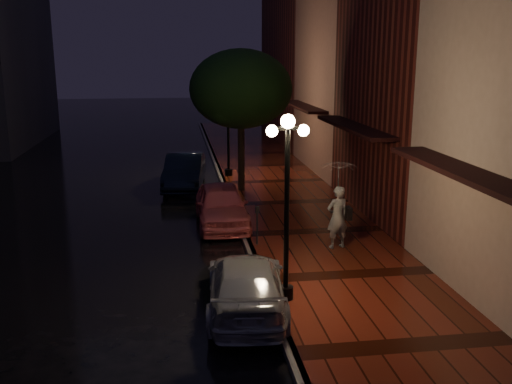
{
  "coord_description": "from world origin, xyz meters",
  "views": [
    {
      "loc": [
        -2.08,
        -17.16,
        5.74
      ],
      "look_at": [
        0.43,
        0.47,
        1.4
      ],
      "focal_mm": 40.0,
      "sensor_mm": 36.0,
      "label": 1
    }
  ],
  "objects_px": {
    "street_tree": "(241,91)",
    "parking_meter": "(257,222)",
    "silver_car": "(246,285)",
    "streetlamp_far": "(228,123)",
    "navy_car": "(185,171)",
    "streetlamp_near": "(287,197)",
    "woman_with_umbrella": "(338,191)",
    "pink_car": "(222,205)"
  },
  "relations": [
    {
      "from": "street_tree",
      "to": "navy_car",
      "type": "relative_size",
      "value": 1.29
    },
    {
      "from": "street_tree",
      "to": "woman_with_umbrella",
      "type": "distance_m",
      "value": 8.24
    },
    {
      "from": "streetlamp_far",
      "to": "pink_car",
      "type": "height_order",
      "value": "streetlamp_far"
    },
    {
      "from": "street_tree",
      "to": "pink_car",
      "type": "bearing_deg",
      "value": -105.21
    },
    {
      "from": "streetlamp_far",
      "to": "silver_car",
      "type": "xyz_separation_m",
      "value": [
        -0.95,
        -14.17,
        -1.97
      ]
    },
    {
      "from": "street_tree",
      "to": "woman_with_umbrella",
      "type": "height_order",
      "value": "street_tree"
    },
    {
      "from": "streetlamp_far",
      "to": "street_tree",
      "type": "xyz_separation_m",
      "value": [
        0.26,
        -3.01,
        1.64
      ]
    },
    {
      "from": "streetlamp_far",
      "to": "parking_meter",
      "type": "xyz_separation_m",
      "value": [
        -0.1,
        -10.05,
        -1.74
      ]
    },
    {
      "from": "street_tree",
      "to": "parking_meter",
      "type": "relative_size",
      "value": 4.94
    },
    {
      "from": "navy_car",
      "to": "woman_with_umbrella",
      "type": "distance_m",
      "value": 10.07
    },
    {
      "from": "parking_meter",
      "to": "streetlamp_near",
      "type": "bearing_deg",
      "value": -105.43
    },
    {
      "from": "street_tree",
      "to": "navy_car",
      "type": "height_order",
      "value": "street_tree"
    },
    {
      "from": "street_tree",
      "to": "silver_car",
      "type": "xyz_separation_m",
      "value": [
        -1.21,
        -11.16,
        -3.62
      ]
    },
    {
      "from": "streetlamp_far",
      "to": "navy_car",
      "type": "xyz_separation_m",
      "value": [
        -2.08,
        -1.61,
        -1.86
      ]
    },
    {
      "from": "pink_car",
      "to": "navy_car",
      "type": "xyz_separation_m",
      "value": [
        -1.13,
        5.85,
        0.03
      ]
    },
    {
      "from": "parking_meter",
      "to": "silver_car",
      "type": "bearing_deg",
      "value": -118.54
    },
    {
      "from": "navy_car",
      "to": "parking_meter",
      "type": "distance_m",
      "value": 8.67
    },
    {
      "from": "streetlamp_far",
      "to": "street_tree",
      "type": "distance_m",
      "value": 3.44
    },
    {
      "from": "streetlamp_far",
      "to": "navy_car",
      "type": "distance_m",
      "value": 3.22
    },
    {
      "from": "streetlamp_far",
      "to": "parking_meter",
      "type": "height_order",
      "value": "streetlamp_far"
    },
    {
      "from": "pink_car",
      "to": "streetlamp_far",
      "type": "bearing_deg",
      "value": 82.34
    },
    {
      "from": "streetlamp_near",
      "to": "silver_car",
      "type": "relative_size",
      "value": 1.0
    },
    {
      "from": "woman_with_umbrella",
      "to": "silver_car",
      "type": "bearing_deg",
      "value": 33.41
    },
    {
      "from": "streetlamp_far",
      "to": "navy_car",
      "type": "relative_size",
      "value": 0.96
    },
    {
      "from": "silver_car",
      "to": "parking_meter",
      "type": "distance_m",
      "value": 4.21
    },
    {
      "from": "streetlamp_near",
      "to": "woman_with_umbrella",
      "type": "height_order",
      "value": "streetlamp_near"
    },
    {
      "from": "street_tree",
      "to": "navy_car",
      "type": "distance_m",
      "value": 4.44
    },
    {
      "from": "silver_car",
      "to": "woman_with_umbrella",
      "type": "bearing_deg",
      "value": -126.2
    },
    {
      "from": "pink_car",
      "to": "parking_meter",
      "type": "relative_size",
      "value": 3.57
    },
    {
      "from": "street_tree",
      "to": "streetlamp_near",
      "type": "bearing_deg",
      "value": -91.35
    },
    {
      "from": "pink_car",
      "to": "navy_car",
      "type": "relative_size",
      "value": 0.93
    },
    {
      "from": "pink_car",
      "to": "silver_car",
      "type": "distance_m",
      "value": 6.72
    },
    {
      "from": "streetlamp_far",
      "to": "woman_with_umbrella",
      "type": "relative_size",
      "value": 1.65
    },
    {
      "from": "silver_car",
      "to": "parking_meter",
      "type": "relative_size",
      "value": 3.67
    },
    {
      "from": "pink_car",
      "to": "woman_with_umbrella",
      "type": "distance_m",
      "value": 4.63
    },
    {
      "from": "parking_meter",
      "to": "woman_with_umbrella",
      "type": "bearing_deg",
      "value": -31.74
    },
    {
      "from": "streetlamp_near",
      "to": "street_tree",
      "type": "xyz_separation_m",
      "value": [
        0.26,
        10.99,
        1.64
      ]
    },
    {
      "from": "parking_meter",
      "to": "pink_car",
      "type": "bearing_deg",
      "value": 91.17
    },
    {
      "from": "silver_car",
      "to": "woman_with_umbrella",
      "type": "relative_size",
      "value": 1.65
    },
    {
      "from": "parking_meter",
      "to": "streetlamp_far",
      "type": "bearing_deg",
      "value": 72.51
    },
    {
      "from": "streetlamp_near",
      "to": "streetlamp_far",
      "type": "relative_size",
      "value": 1.0
    },
    {
      "from": "pink_car",
      "to": "silver_car",
      "type": "bearing_deg",
      "value": -90.39
    }
  ]
}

